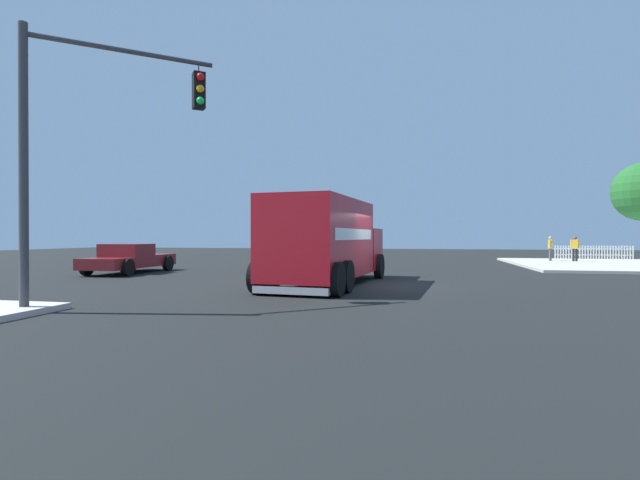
{
  "coord_description": "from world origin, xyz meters",
  "views": [
    {
      "loc": [
        -1.1,
        16.68,
        1.72
      ],
      "look_at": [
        2.23,
        0.63,
        1.6
      ],
      "focal_mm": 26.14,
      "sensor_mm": 36.0,
      "label": 1
    }
  ],
  "objects_px": {
    "delivery_truck": "(327,242)",
    "pedestrian_crossing": "(550,247)",
    "pickup_maroon": "(129,258)",
    "traffic_light_primary": "(89,127)",
    "pedestrian_near_corner": "(575,247)"
  },
  "relations": [
    {
      "from": "traffic_light_primary",
      "to": "pickup_maroon",
      "type": "xyz_separation_m",
      "value": [
        5.67,
        -9.99,
        -3.61
      ]
    },
    {
      "from": "pickup_maroon",
      "to": "pedestrian_crossing",
      "type": "relative_size",
      "value": 3.25
    },
    {
      "from": "traffic_light_primary",
      "to": "pedestrian_crossing",
      "type": "height_order",
      "value": "traffic_light_primary"
    },
    {
      "from": "traffic_light_primary",
      "to": "pedestrian_crossing",
      "type": "xyz_separation_m",
      "value": [
        -16.26,
        -23.26,
        -3.29
      ]
    },
    {
      "from": "traffic_light_primary",
      "to": "pedestrian_near_corner",
      "type": "distance_m",
      "value": 29.09
    },
    {
      "from": "traffic_light_primary",
      "to": "pickup_maroon",
      "type": "distance_m",
      "value": 12.04
    },
    {
      "from": "delivery_truck",
      "to": "pedestrian_near_corner",
      "type": "xyz_separation_m",
      "value": [
        -13.1,
        -16.46,
        -0.49
      ]
    },
    {
      "from": "pickup_maroon",
      "to": "pedestrian_crossing",
      "type": "xyz_separation_m",
      "value": [
        -21.93,
        -13.26,
        0.32
      ]
    },
    {
      "from": "pedestrian_near_corner",
      "to": "pedestrian_crossing",
      "type": "xyz_separation_m",
      "value": [
        1.38,
        -0.35,
        -0.0
      ]
    },
    {
      "from": "traffic_light_primary",
      "to": "delivery_truck",
      "type": "bearing_deg",
      "value": -125.18
    },
    {
      "from": "pickup_maroon",
      "to": "pedestrian_near_corner",
      "type": "distance_m",
      "value": 26.65
    },
    {
      "from": "delivery_truck",
      "to": "pedestrian_near_corner",
      "type": "distance_m",
      "value": 21.04
    },
    {
      "from": "delivery_truck",
      "to": "pedestrian_crossing",
      "type": "distance_m",
      "value": 20.5
    },
    {
      "from": "pickup_maroon",
      "to": "pedestrian_near_corner",
      "type": "bearing_deg",
      "value": -151.02
    },
    {
      "from": "pickup_maroon",
      "to": "traffic_light_primary",
      "type": "bearing_deg",
      "value": 119.59
    }
  ]
}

